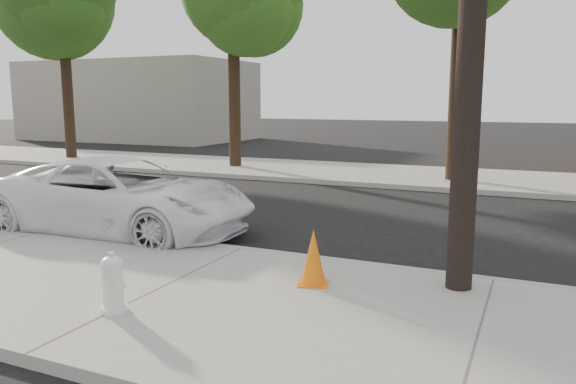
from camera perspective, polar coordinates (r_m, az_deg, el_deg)
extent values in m
plane|color=black|center=(11.38, 0.49, -3.88)|extent=(120.00, 120.00, 0.00)
cube|color=gray|center=(7.78, -12.64, -9.89)|extent=(90.00, 4.40, 0.15)
cube|color=gray|center=(19.33, 10.75, 1.68)|extent=(90.00, 5.00, 0.15)
cube|color=#9E9B93|center=(9.54, -4.65, -6.07)|extent=(90.00, 0.12, 0.16)
cube|color=gray|center=(38.83, -14.91, 8.92)|extent=(14.00, 8.00, 5.00)
cylinder|color=black|center=(25.89, -21.42, 8.28)|extent=(0.44, 0.44, 4.50)
sphere|color=#214C15|center=(26.13, -21.93, 16.52)|extent=(4.50, 4.50, 4.50)
cylinder|color=black|center=(21.12, -5.46, 8.43)|extent=(0.44, 0.44, 4.25)
sphere|color=#214C15|center=(21.36, -5.61, 17.93)|extent=(4.20, 4.20, 4.20)
cylinder|color=black|center=(18.10, 16.68, 8.72)|extent=(0.44, 0.44, 4.75)
imported|color=white|center=(11.46, -16.62, -0.40)|extent=(5.45, 2.68, 1.49)
cylinder|color=silver|center=(7.05, -17.26, -11.26)|extent=(0.33, 0.33, 0.06)
cylinder|color=silver|center=(6.97, -17.36, -9.34)|extent=(0.24, 0.24, 0.56)
ellipsoid|color=silver|center=(6.88, -17.49, -6.97)|extent=(0.26, 0.26, 0.18)
cylinder|color=silver|center=(6.95, -17.39, -8.90)|extent=(0.36, 0.18, 0.11)
cylinder|color=silver|center=(6.95, -17.39, -8.90)|extent=(0.18, 0.21, 0.14)
cube|color=orange|center=(7.69, 2.57, -9.22)|extent=(0.48, 0.48, 0.02)
cone|color=orange|center=(7.58, 2.60, -6.58)|extent=(0.42, 0.42, 0.76)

